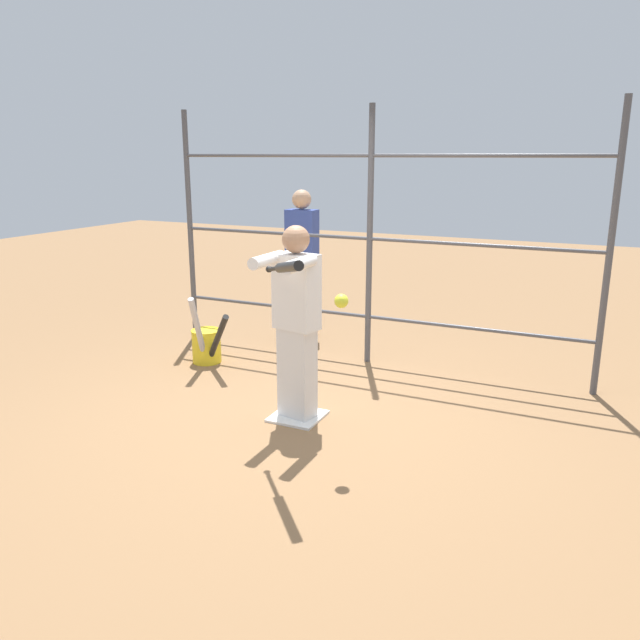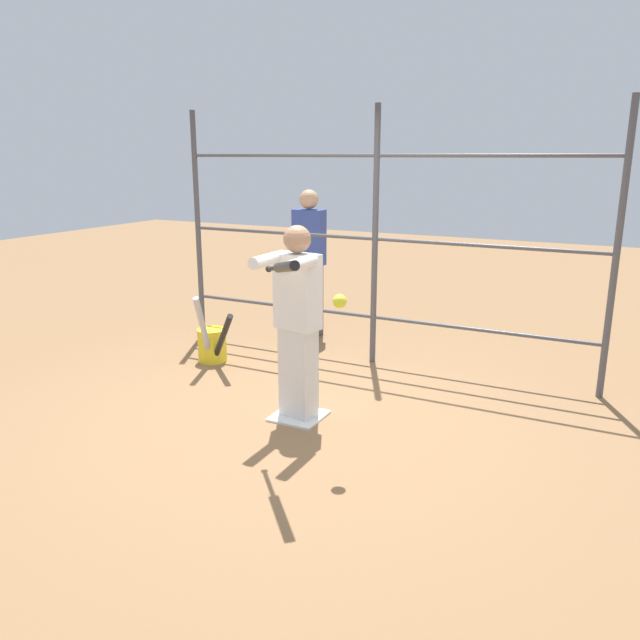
% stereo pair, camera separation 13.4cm
% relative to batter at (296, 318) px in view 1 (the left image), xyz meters
% --- Properties ---
extents(ground_plane, '(24.00, 24.00, 0.00)m').
position_rel_batter_xyz_m(ground_plane, '(0.00, -0.02, -0.85)').
color(ground_plane, olive).
extents(home_plate, '(0.40, 0.40, 0.02)m').
position_rel_batter_xyz_m(home_plate, '(0.00, -0.02, -0.84)').
color(home_plate, white).
rests_on(home_plate, ground).
extents(fence_backstop, '(4.42, 0.06, 2.56)m').
position_rel_batter_xyz_m(fence_backstop, '(0.00, -1.62, 0.43)').
color(fence_backstop, '#4C4C51').
rests_on(fence_backstop, ground).
extents(batter, '(0.40, 0.58, 1.57)m').
position_rel_batter_xyz_m(batter, '(0.00, 0.00, 0.00)').
color(batter, silver).
rests_on(batter, ground).
extents(baseball_bat_swinging, '(0.58, 0.61, 0.21)m').
position_rel_batter_xyz_m(baseball_bat_swinging, '(-0.32, 0.75, 0.55)').
color(baseball_bat_swinging, black).
extents(softball_in_flight, '(0.10, 0.10, 0.10)m').
position_rel_batter_xyz_m(softball_in_flight, '(-0.59, 0.46, 0.29)').
color(softball_in_flight, yellow).
extents(bat_bucket, '(0.65, 0.57, 0.78)m').
position_rel_batter_xyz_m(bat_bucket, '(1.48, -0.85, -0.65)').
color(bat_bucket, yellow).
rests_on(bat_bucket, ground).
extents(bystander_behind_fence, '(0.35, 0.22, 1.71)m').
position_rel_batter_xyz_m(bystander_behind_fence, '(1.05, -2.21, 0.04)').
color(bystander_behind_fence, '#3F3F47').
rests_on(bystander_behind_fence, ground).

